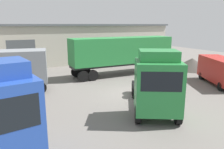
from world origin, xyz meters
The scene contains 7 objects.
ground_plane centered at (0.00, 0.00, 0.00)m, with size 60.00×60.00×0.00m, color slate.
warehouse_building centered at (0.00, 17.47, 2.72)m, with size 30.78×7.45×5.42m.
tractor_unit_green centered at (-0.96, -4.08, 1.88)m, with size 5.45×6.88×4.00m.
container_trailer_green centered at (2.67, 6.38, 2.57)m, with size 11.33×2.72×4.03m.
delivery_van_red centered at (8.58, -1.39, 1.33)m, with size 4.20×5.84×2.42m.
box_truck_orange centered at (-8.67, 4.91, 1.89)m, with size 6.77×3.63×3.40m.
gravel_pile centered at (11.68, 4.89, 0.69)m, with size 4.50×4.50×1.38m.
Camera 1 is at (-8.97, -13.89, 5.41)m, focal length 35.00 mm.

